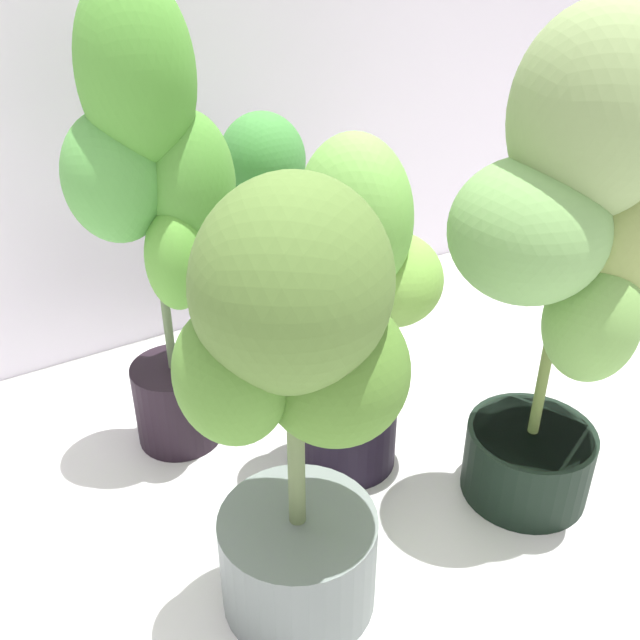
{
  "coord_description": "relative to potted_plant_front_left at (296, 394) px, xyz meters",
  "views": [
    {
      "loc": [
        -0.68,
        -0.89,
        1.09
      ],
      "look_at": [
        -0.05,
        0.17,
        0.36
      ],
      "focal_mm": 40.73,
      "sensor_mm": 36.0,
      "label": 1
    }
  ],
  "objects": [
    {
      "name": "ground_plane",
      "position": [
        0.26,
        0.13,
        -0.45
      ],
      "size": [
        8.0,
        8.0,
        0.0
      ],
      "primitive_type": "plane",
      "color": "silver",
      "rests_on": "ground"
    },
    {
      "name": "potted_plant_front_left",
      "position": [
        0.0,
        0.0,
        0.0
      ],
      "size": [
        0.39,
        0.34,
        0.79
      ],
      "color": "slate",
      "rests_on": "ground"
    },
    {
      "name": "potted_plant_front_right",
      "position": [
        0.53,
        -0.01,
        0.11
      ],
      "size": [
        0.46,
        0.38,
        0.96
      ],
      "color": "black",
      "rests_on": "ground"
    },
    {
      "name": "potted_plant_back_center",
      "position": [
        0.28,
        0.68,
        -0.09
      ],
      "size": [
        0.31,
        0.28,
        0.67
      ],
      "color": "black",
      "rests_on": "ground"
    },
    {
      "name": "potted_plant_back_left",
      "position": [
        -0.01,
        0.53,
        0.14
      ],
      "size": [
        0.37,
        0.29,
        0.99
      ],
      "color": "black",
      "rests_on": "ground"
    },
    {
      "name": "potted_plant_center",
      "position": [
        0.28,
        0.26,
        -0.03
      ],
      "size": [
        0.41,
        0.29,
        0.73
      ],
      "color": "black",
      "rests_on": "ground"
    }
  ]
}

